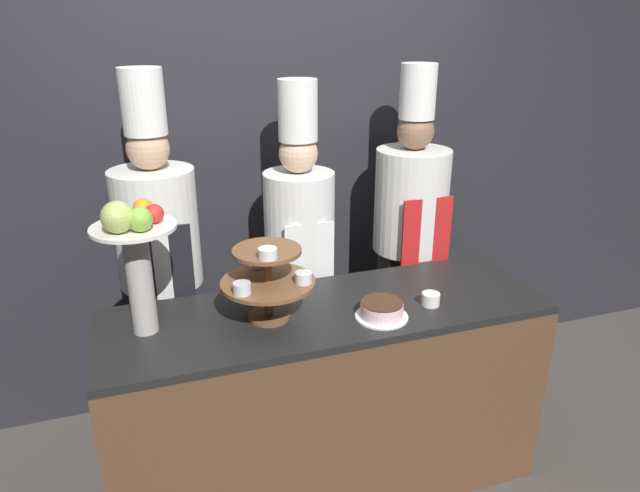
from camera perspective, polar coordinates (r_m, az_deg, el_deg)
name	(u,v)px	position (r m, az deg, el deg)	size (l,w,h in m)	color
wall_back	(271,156)	(3.15, -4.88, 8.96)	(10.00, 0.06, 2.80)	#232328
buffet_counter	(327,398)	(2.72, 0.70, -14.97)	(1.92, 0.61, 0.93)	brown
tiered_stand	(268,277)	(2.31, -5.24, -3.07)	(0.39, 0.39, 0.35)	brown
fruit_pedestal	(135,248)	(2.24, -18.02, -0.20)	(0.32, 0.32, 0.56)	#B2ADA8
cake_round	(382,310)	(2.39, 6.20, -6.40)	(0.22, 0.22, 0.07)	white
cup_white	(431,299)	(2.53, 11.00, -5.23)	(0.08, 0.08, 0.05)	white
chef_left	(160,259)	(2.82, -15.67, -1.27)	(0.39, 0.39, 1.90)	#38332D
chef_center_left	(300,248)	(2.93, -2.04, -0.22)	(0.35, 0.35, 1.84)	black
chef_center_right	(410,230)	(3.14, 8.95, 1.56)	(0.39, 0.39, 1.89)	#38332D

